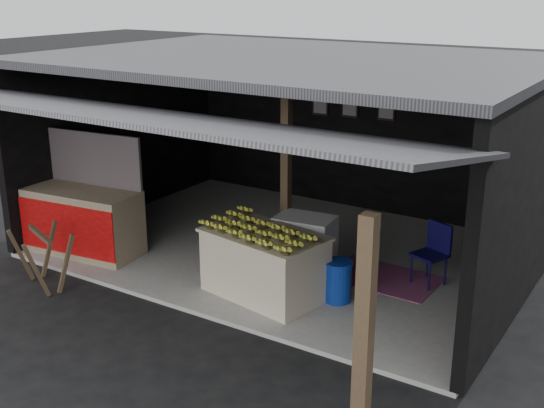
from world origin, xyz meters
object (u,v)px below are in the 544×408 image
Objects in this scene: white_crate at (305,247)px; sawhorse at (42,253)px; water_barrel at (338,282)px; banana_table at (265,264)px; neighbor_stall at (84,218)px; plastic_chair at (434,248)px.

white_crate is 0.97× the size of sawhorse.
water_barrel is at bearing 46.01° from sawhorse.
neighbor_stall reaches higher than banana_table.
plastic_chair is (1.74, 1.58, 0.06)m from banana_table.
water_barrel is at bearing -36.63° from white_crate.
neighbor_stall is (-3.31, -1.00, 0.10)m from white_crate.
plastic_chair is (0.84, 1.22, 0.24)m from water_barrel.
plastic_chair is at bearing 19.59° from white_crate.
banana_table reaches higher than water_barrel.
white_crate reaches higher than plastic_chair.
banana_table is at bearing -116.46° from plastic_chair.
water_barrel is (3.66, 1.70, -0.19)m from sawhorse.
neighbor_stall is 2.01× the size of sawhorse.
neighbor_stall is 5.22m from plastic_chair.
plastic_chair is (4.50, 2.92, 0.06)m from sawhorse.
white_crate is 1.04× the size of plastic_chair.
plastic_chair reaches higher than sawhorse.
water_barrel is (0.90, 0.36, -0.18)m from banana_table.
white_crate is at bearing 10.06° from neighbor_stall.
sawhorse is at bearing -125.66° from plastic_chair.
banana_table is 3.07m from sawhorse.
white_crate is 3.61m from sawhorse.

